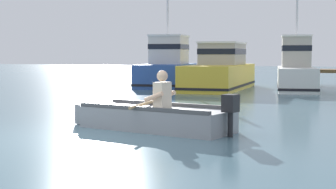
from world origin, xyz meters
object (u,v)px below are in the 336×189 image
(moored_boat_blue, at_px, (168,67))
(moored_boat_white, at_px, (296,69))
(moored_boat_yellow, at_px, (220,71))
(rowboat_with_person, at_px, (153,117))

(moored_boat_blue, bearing_deg, moored_boat_white, -1.13)
(moored_boat_blue, bearing_deg, moored_boat_yellow, -20.12)
(rowboat_with_person, distance_m, moored_boat_yellow, 12.72)
(moored_boat_blue, height_order, moored_boat_white, moored_boat_blue)
(rowboat_with_person, height_order, moored_boat_white, moored_boat_white)
(rowboat_with_person, xyz_separation_m, moored_boat_yellow, (-2.03, 12.55, 0.53))
(rowboat_with_person, height_order, moored_boat_yellow, moored_boat_yellow)
(moored_boat_yellow, relative_size, moored_boat_white, 1.10)
(moored_boat_yellow, bearing_deg, moored_boat_blue, 159.88)
(rowboat_with_person, bearing_deg, moored_boat_white, 85.41)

